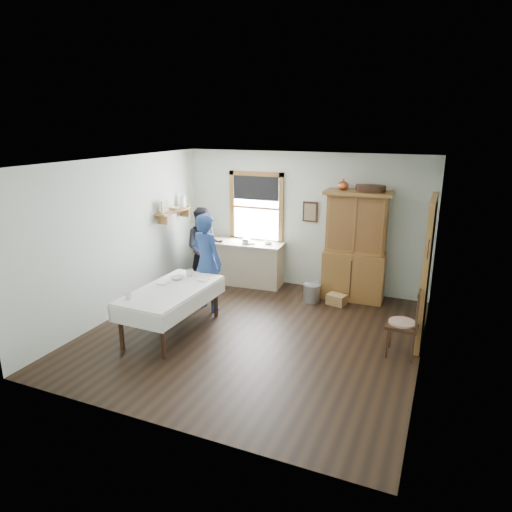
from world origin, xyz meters
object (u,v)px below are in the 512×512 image
pail (312,293)px  woman_blue (207,266)px  dining_table (172,310)px  work_counter (246,263)px  spindle_chair (403,322)px  china_hutch (355,246)px  figure_dark (205,250)px  wicker_basket (337,299)px

pail → woman_blue: woman_blue is taller
dining_table → woman_blue: size_ratio=1.12×
woman_blue → dining_table: bearing=100.5°
work_counter → spindle_chair: 3.82m
work_counter → china_hutch: china_hutch is taller
work_counter → figure_dark: size_ratio=1.03×
work_counter → woman_blue: (-0.08, -1.49, 0.37)m
wicker_basket → figure_dark: bearing=-179.9°
dining_table → woman_blue: woman_blue is taller
pail → figure_dark: (-2.28, 0.02, 0.58)m
spindle_chair → wicker_basket: spindle_chair is taller
dining_table → wicker_basket: 3.06m
work_counter → dining_table: work_counter is taller
spindle_chair → pail: size_ratio=3.10×
figure_dark → work_counter: bearing=2.3°
spindle_chair → figure_dark: bearing=161.9°
work_counter → spindle_chair: size_ratio=1.50×
pail → woman_blue: 2.05m
work_counter → wicker_basket: (2.01, -0.39, -0.34)m
figure_dark → woman_blue: bearing=-84.5°
work_counter → figure_dark: 0.89m
work_counter → woman_blue: size_ratio=0.95×
dining_table → china_hutch: bearing=47.5°
wicker_basket → woman_blue: size_ratio=0.20×
china_hutch → wicker_basket: 1.04m
wicker_basket → figure_dark: (-2.75, -0.01, 0.65)m
spindle_chair → woman_blue: size_ratio=0.64×
spindle_chair → woman_blue: 3.43m
work_counter → china_hutch: size_ratio=0.75×
figure_dark → dining_table: bearing=-100.1°
work_counter → spindle_chair: bearing=-34.1°
spindle_chair → wicker_basket: bearing=132.9°
work_counter → china_hutch: bearing=-3.2°
china_hutch → figure_dark: bearing=-173.9°
woman_blue → figure_dark: 1.28m
work_counter → dining_table: (-0.14, -2.53, -0.08)m
china_hutch → wicker_basket: bearing=-117.5°
figure_dark → wicker_basket: bearing=-25.5°
pail → wicker_basket: size_ratio=1.00×
china_hutch → spindle_chair: bearing=-62.7°
china_hutch → pail: size_ratio=6.17×
work_counter → spindle_chair: (3.31, -1.90, 0.07)m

